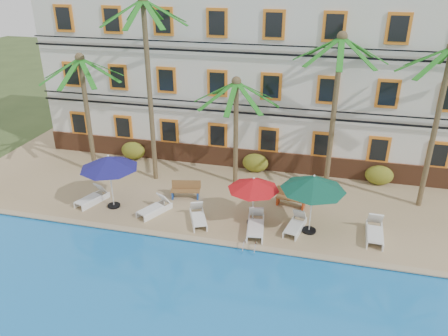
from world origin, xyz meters
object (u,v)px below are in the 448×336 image
(umbrella_green, at_px, (313,183))
(pool_ladder, at_px, (250,249))
(umbrella_red, at_px, (254,184))
(palm_b, at_px, (148,70))
(lounger_d, at_px, (256,225))
(bench_right, at_px, (291,197))
(lounger_f, at_px, (375,231))
(bench_left, at_px, (185,189))
(lounger_c, at_px, (198,217))
(lounger_a, at_px, (93,197))
(lounger_b, at_px, (155,208))
(palm_c, at_px, (236,115))
(lounger_e, at_px, (295,225))
(umbrella_blue, at_px, (109,163))
(palm_e, at_px, (440,106))
(palm_a, at_px, (85,98))
(palm_d, at_px, (336,93))

(umbrella_green, height_order, pool_ladder, umbrella_green)
(umbrella_red, bearing_deg, palm_b, 151.63)
(lounger_d, xyz_separation_m, bench_right, (1.33, 2.69, 0.15))
(bench_right, height_order, pool_ladder, bench_right)
(lounger_f, distance_m, bench_left, 9.40)
(umbrella_red, bearing_deg, lounger_d, -67.82)
(bench_right, bearing_deg, lounger_c, -147.82)
(lounger_d, height_order, bench_right, lounger_d)
(lounger_a, xyz_separation_m, lounger_b, (3.47, -0.20, -0.00))
(umbrella_red, xyz_separation_m, lounger_a, (-8.24, -0.02, -1.76))
(lounger_b, xyz_separation_m, bench_right, (6.36, 2.28, 0.19))
(bench_right, relative_size, pool_ladder, 2.09)
(lounger_b, xyz_separation_m, lounger_d, (5.03, -0.41, 0.04))
(palm_c, height_order, pool_ladder, palm_c)
(bench_right, bearing_deg, lounger_e, -79.30)
(umbrella_green, height_order, lounger_a, umbrella_green)
(umbrella_blue, distance_m, lounger_f, 12.66)
(umbrella_green, height_order, lounger_b, umbrella_green)
(umbrella_blue, distance_m, umbrella_green, 9.64)
(palm_e, height_order, umbrella_green, palm_e)
(palm_b, distance_m, umbrella_green, 10.14)
(palm_e, relative_size, lounger_f, 4.00)
(palm_b, xyz_separation_m, pool_ladder, (6.44, -5.40, -6.14))
(lounger_c, bearing_deg, umbrella_blue, 175.46)
(lounger_a, bearing_deg, palm_c, 30.90)
(bench_right, bearing_deg, palm_e, 14.26)
(palm_b, bearing_deg, lounger_e, -22.92)
(umbrella_green, relative_size, bench_right, 1.84)
(lounger_c, bearing_deg, palm_b, 133.67)
(pool_ladder, bearing_deg, palm_e, 37.08)
(lounger_a, height_order, bench_left, bench_left)
(umbrella_blue, bearing_deg, palm_c, 37.29)
(palm_c, xyz_separation_m, bench_right, (3.28, -1.84, -3.45))
(umbrella_red, relative_size, lounger_a, 1.25)
(umbrella_green, bearing_deg, pool_ladder, -140.11)
(palm_a, xyz_separation_m, umbrella_blue, (2.86, -3.35, -2.07))
(umbrella_red, distance_m, lounger_b, 5.09)
(palm_a, bearing_deg, lounger_b, -33.86)
(lounger_f, height_order, bench_left, lounger_f)
(palm_e, distance_m, umbrella_green, 6.97)
(palm_b, distance_m, pool_ladder, 10.41)
(palm_a, bearing_deg, palm_c, 4.92)
(palm_c, bearing_deg, palm_e, -1.54)
(palm_d, relative_size, palm_e, 1.02)
(umbrella_red, relative_size, lounger_d, 1.12)
(lounger_a, bearing_deg, pool_ladder, -13.50)
(lounger_d, bearing_deg, palm_c, 113.22)
(palm_d, height_order, lounger_f, palm_d)
(palm_a, xyz_separation_m, lounger_d, (10.13, -3.83, -4.16))
(lounger_e, height_order, bench_right, bench_right)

